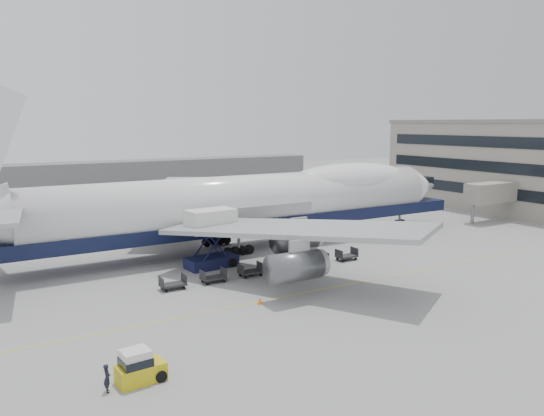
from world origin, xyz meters
TOP-DOWN VIEW (x-y plane):
  - ground at (0.00, 0.00)m, footprint 260.00×260.00m
  - apron_line at (0.00, -6.00)m, footprint 60.00×0.15m
  - hangar at (-10.00, 70.00)m, footprint 110.00×8.00m
  - airliner at (0.64, 12.00)m, footprint 67.00×55.30m
  - catering_truck at (-7.75, 6.15)m, footprint 5.51×4.01m
  - baggage_tug at (-21.91, -14.61)m, footprint 2.87×1.68m
  - ground_worker at (-23.79, -14.80)m, footprint 0.46×0.64m
  - traffic_cone at (-9.10, -6.53)m, footprint 0.41×0.41m
  - dolly_0 at (-13.94, 1.06)m, footprint 2.30×1.35m
  - dolly_1 at (-9.89, 1.06)m, footprint 2.30×1.35m
  - dolly_2 at (-5.85, 1.06)m, footprint 2.30×1.35m
  - dolly_3 at (-1.80, 1.06)m, footprint 2.30×1.35m
  - dolly_4 at (2.25, 1.06)m, footprint 2.30×1.35m
  - dolly_5 at (6.30, 1.06)m, footprint 2.30×1.35m

SIDE VIEW (x-z plane):
  - ground at x=0.00m, z-range 0.00..0.00m
  - apron_line at x=0.00m, z-range 0.00..0.01m
  - traffic_cone at x=-9.10m, z-range -0.02..0.58m
  - dolly_0 at x=-13.94m, z-range -0.12..1.18m
  - dolly_1 at x=-9.89m, z-range -0.12..1.18m
  - dolly_2 at x=-5.85m, z-range -0.12..1.18m
  - dolly_3 at x=-1.80m, z-range -0.12..1.18m
  - dolly_4 at x=2.25m, z-range -0.12..1.18m
  - dolly_5 at x=6.30m, z-range -0.12..1.18m
  - ground_worker at x=-23.79m, z-range 0.00..1.65m
  - baggage_tug at x=-21.91m, z-range -0.11..1.92m
  - catering_truck at x=-7.75m, z-range 0.37..6.54m
  - hangar at x=-10.00m, z-range 0.00..7.00m
  - airliner at x=0.64m, z-range -4.37..15.61m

